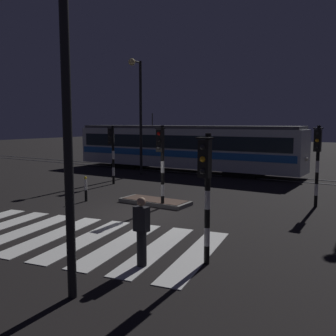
{
  "coord_description": "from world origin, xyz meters",
  "views": [
    {
      "loc": [
        8.53,
        -11.25,
        3.48
      ],
      "look_at": [
        -0.73,
        3.34,
        1.4
      ],
      "focal_mm": 40.65,
      "sensor_mm": 36.0,
      "label": 1
    }
  ],
  "objects_px": {
    "traffic_light_corner_far_left": "(112,146)",
    "street_lamp_trackside_left": "(138,103)",
    "traffic_light_corner_far_right": "(317,154)",
    "tram": "(182,147)",
    "pedestrian_waiting_at_kerb": "(142,231)",
    "traffic_light_corner_near_right": "(206,179)",
    "bollard_island_edge": "(86,189)",
    "street_lamp_near_kerb": "(55,39)",
    "traffic_light_median_centre": "(161,154)"
  },
  "relations": [
    {
      "from": "traffic_light_corner_far_right",
      "to": "tram",
      "type": "bearing_deg",
      "value": 145.87
    },
    {
      "from": "street_lamp_near_kerb",
      "to": "tram",
      "type": "xyz_separation_m",
      "value": [
        -8.16,
        18.52,
        -3.22
      ]
    },
    {
      "from": "street_lamp_near_kerb",
      "to": "bollard_island_edge",
      "type": "distance_m",
      "value": 10.61
    },
    {
      "from": "traffic_light_corner_far_left",
      "to": "bollard_island_edge",
      "type": "xyz_separation_m",
      "value": [
        2.11,
        -4.24,
        -1.62
      ]
    },
    {
      "from": "street_lamp_near_kerb",
      "to": "tram",
      "type": "relative_size",
      "value": 0.46
    },
    {
      "from": "traffic_light_median_centre",
      "to": "tram",
      "type": "xyz_separation_m",
      "value": [
        -5.25,
        10.64,
        -0.46
      ]
    },
    {
      "from": "traffic_light_corner_far_right",
      "to": "pedestrian_waiting_at_kerb",
      "type": "relative_size",
      "value": 1.96
    },
    {
      "from": "street_lamp_trackside_left",
      "to": "pedestrian_waiting_at_kerb",
      "type": "bearing_deg",
      "value": -53.04
    },
    {
      "from": "traffic_light_corner_far_left",
      "to": "street_lamp_trackside_left",
      "type": "distance_m",
      "value": 4.68
    },
    {
      "from": "street_lamp_near_kerb",
      "to": "pedestrian_waiting_at_kerb",
      "type": "xyz_separation_m",
      "value": [
        0.2,
        2.3,
        -4.09
      ]
    },
    {
      "from": "traffic_light_corner_far_right",
      "to": "bollard_island_edge",
      "type": "distance_m",
      "value": 9.92
    },
    {
      "from": "traffic_light_corner_near_right",
      "to": "street_lamp_near_kerb",
      "type": "height_order",
      "value": "street_lamp_near_kerb"
    },
    {
      "from": "bollard_island_edge",
      "to": "traffic_light_corner_far_left",
      "type": "bearing_deg",
      "value": 116.43
    },
    {
      "from": "pedestrian_waiting_at_kerb",
      "to": "traffic_light_corner_far_left",
      "type": "bearing_deg",
      "value": 133.84
    },
    {
      "from": "traffic_light_corner_far_right",
      "to": "street_lamp_near_kerb",
      "type": "height_order",
      "value": "street_lamp_near_kerb"
    },
    {
      "from": "traffic_light_corner_far_left",
      "to": "traffic_light_corner_far_right",
      "type": "bearing_deg",
      "value": -0.24
    },
    {
      "from": "traffic_light_corner_far_left",
      "to": "tram",
      "type": "relative_size",
      "value": 0.19
    },
    {
      "from": "traffic_light_corner_far_left",
      "to": "pedestrian_waiting_at_kerb",
      "type": "bearing_deg",
      "value": -46.16
    },
    {
      "from": "tram",
      "to": "pedestrian_waiting_at_kerb",
      "type": "height_order",
      "value": "tram"
    },
    {
      "from": "traffic_light_median_centre",
      "to": "tram",
      "type": "bearing_deg",
      "value": 116.27
    },
    {
      "from": "traffic_light_median_centre",
      "to": "bollard_island_edge",
      "type": "relative_size",
      "value": 3.02
    },
    {
      "from": "traffic_light_median_centre",
      "to": "traffic_light_corner_far_left",
      "type": "relative_size",
      "value": 1.02
    },
    {
      "from": "traffic_light_corner_far_left",
      "to": "bollard_island_edge",
      "type": "distance_m",
      "value": 5.0
    },
    {
      "from": "pedestrian_waiting_at_kerb",
      "to": "traffic_light_corner_far_right",
      "type": "bearing_deg",
      "value": 76.44
    },
    {
      "from": "traffic_light_corner_far_left",
      "to": "tram",
      "type": "xyz_separation_m",
      "value": [
        0.4,
        7.1,
        -0.43
      ]
    },
    {
      "from": "street_lamp_trackside_left",
      "to": "traffic_light_corner_near_right",
      "type": "bearing_deg",
      "value": -47.6
    },
    {
      "from": "street_lamp_near_kerb",
      "to": "street_lamp_trackside_left",
      "type": "height_order",
      "value": "street_lamp_near_kerb"
    },
    {
      "from": "street_lamp_near_kerb",
      "to": "street_lamp_trackside_left",
      "type": "relative_size",
      "value": 1.06
    },
    {
      "from": "traffic_light_corner_far_left",
      "to": "street_lamp_near_kerb",
      "type": "relative_size",
      "value": 0.42
    },
    {
      "from": "traffic_light_median_centre",
      "to": "street_lamp_trackside_left",
      "type": "height_order",
      "value": "street_lamp_trackside_left"
    },
    {
      "from": "traffic_light_corner_far_left",
      "to": "tram",
      "type": "distance_m",
      "value": 7.13
    },
    {
      "from": "traffic_light_corner_far_right",
      "to": "bollard_island_edge",
      "type": "bearing_deg",
      "value": -154.64
    },
    {
      "from": "traffic_light_median_centre",
      "to": "bollard_island_edge",
      "type": "height_order",
      "value": "traffic_light_median_centre"
    },
    {
      "from": "traffic_light_corner_near_right",
      "to": "pedestrian_waiting_at_kerb",
      "type": "bearing_deg",
      "value": -144.13
    },
    {
      "from": "street_lamp_near_kerb",
      "to": "pedestrian_waiting_at_kerb",
      "type": "height_order",
      "value": "street_lamp_near_kerb"
    },
    {
      "from": "tram",
      "to": "traffic_light_corner_far_left",
      "type": "bearing_deg",
      "value": -93.19
    },
    {
      "from": "tram",
      "to": "traffic_light_corner_near_right",
      "type": "bearing_deg",
      "value": -57.88
    },
    {
      "from": "traffic_light_corner_near_right",
      "to": "pedestrian_waiting_at_kerb",
      "type": "height_order",
      "value": "traffic_light_corner_near_right"
    },
    {
      "from": "traffic_light_corner_far_right",
      "to": "street_lamp_trackside_left",
      "type": "bearing_deg",
      "value": 162.04
    },
    {
      "from": "tram",
      "to": "traffic_light_corner_far_right",
      "type": "bearing_deg",
      "value": -34.13
    },
    {
      "from": "traffic_light_corner_near_right",
      "to": "street_lamp_near_kerb",
      "type": "xyz_separation_m",
      "value": [
        -1.45,
        -3.2,
        2.84
      ]
    },
    {
      "from": "traffic_light_corner_far_left",
      "to": "tram",
      "type": "bearing_deg",
      "value": 86.81
    },
    {
      "from": "traffic_light_median_centre",
      "to": "tram",
      "type": "height_order",
      "value": "tram"
    },
    {
      "from": "traffic_light_median_centre",
      "to": "bollard_island_edge",
      "type": "distance_m",
      "value": 3.97
    },
    {
      "from": "street_lamp_near_kerb",
      "to": "pedestrian_waiting_at_kerb",
      "type": "distance_m",
      "value": 4.7
    },
    {
      "from": "traffic_light_corner_far_right",
      "to": "bollard_island_edge",
      "type": "xyz_separation_m",
      "value": [
        -8.84,
        -4.19,
        -1.66
      ]
    },
    {
      "from": "traffic_light_corner_near_right",
      "to": "traffic_light_corner_far_right",
      "type": "bearing_deg",
      "value": 83.47
    },
    {
      "from": "traffic_light_corner_far_left",
      "to": "pedestrian_waiting_at_kerb",
      "type": "distance_m",
      "value": 12.71
    },
    {
      "from": "traffic_light_corner_near_right",
      "to": "street_lamp_trackside_left",
      "type": "height_order",
      "value": "street_lamp_trackside_left"
    },
    {
      "from": "bollard_island_edge",
      "to": "street_lamp_trackside_left",
      "type": "bearing_deg",
      "value": 110.93
    }
  ]
}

